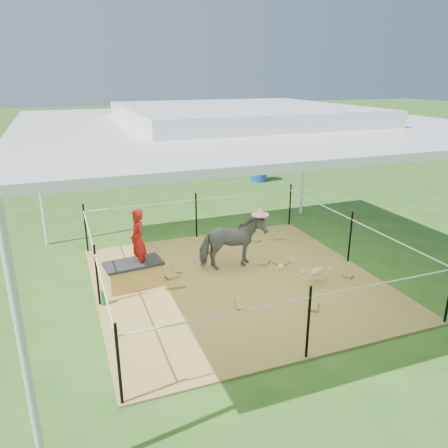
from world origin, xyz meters
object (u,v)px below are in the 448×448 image
object	(u,v)px
trash_barrel	(259,168)
picnic_table_near	(203,162)
distant_person	(208,157)
picnic_table_far	(267,156)
woman	(137,234)
pony	(232,243)
foal	(317,270)
green_bottle	(103,298)
straw_bale	(134,276)

from	to	relation	value
trash_barrel	picnic_table_near	distance (m)	2.44
distant_person	picnic_table_far	bearing A→B (deg)	-155.97
woman	trash_barrel	size ratio (longest dim) A/B	1.20
pony	distant_person	size ratio (longest dim) A/B	0.89
woman	distant_person	distance (m)	8.46
pony	foal	bearing A→B (deg)	-133.14
picnic_table_near	woman	bearing A→B (deg)	-105.71
green_bottle	foal	size ratio (longest dim) A/B	0.28
green_bottle	foal	bearing A→B (deg)	-8.67
woman	foal	bearing A→B (deg)	64.20
foal	picnic_table_far	distance (m)	10.32
picnic_table_far	trash_barrel	bearing A→B (deg)	-111.82
green_bottle	trash_barrel	xyz separation A→B (m)	(5.69, 6.63, 0.28)
green_bottle	distant_person	xyz separation A→B (m)	(4.42, 8.02, 0.50)
green_bottle	picnic_table_near	bearing A→B (deg)	62.90
woman	distant_person	world-z (taller)	woman
woman	pony	world-z (taller)	woman
green_bottle	distant_person	distance (m)	9.17
foal	picnic_table_near	xyz separation A→B (m)	(1.05, 9.25, 0.07)
pony	woman	bearing A→B (deg)	93.95
green_bottle	foal	distance (m)	3.45
green_bottle	picnic_table_near	xyz separation A→B (m)	(4.47, 8.73, 0.19)
green_bottle	picnic_table_far	distance (m)	11.60
foal	trash_barrel	size ratio (longest dim) A/B	1.01
woman	pony	bearing A→B (deg)	86.60
foal	straw_bale	bearing A→B (deg)	136.60
straw_bale	foal	world-z (taller)	foal
straw_bale	picnic_table_near	bearing A→B (deg)	64.68
woman	picnic_table_near	distance (m)	9.13
straw_bale	trash_barrel	bearing A→B (deg)	50.20
trash_barrel	picnic_table_far	size ratio (longest dim) A/B	0.54
woman	straw_bale	bearing A→B (deg)	-96.44
picnic_table_far	woman	bearing A→B (deg)	-117.04
picnic_table_far	green_bottle	bearing A→B (deg)	-118.24
pony	distant_person	distance (m)	7.77
pony	picnic_table_far	world-z (taller)	pony
straw_bale	picnic_table_far	world-z (taller)	picnic_table_far
woman	foal	xyz separation A→B (m)	(2.76, -0.97, -0.66)
woman	distant_person	bearing A→B (deg)	147.06
picnic_table_near	foal	bearing A→B (deg)	-87.46
foal	picnic_table_near	world-z (taller)	picnic_table_near
woman	picnic_table_near	size ratio (longest dim) A/B	0.62
green_bottle	distant_person	size ratio (longest dim) A/B	0.18
trash_barrel	picnic_table_far	world-z (taller)	trash_barrel
green_bottle	picnic_table_far	xyz separation A→B (m)	(7.23, 9.07, 0.18)
green_bottle	picnic_table_near	distance (m)	9.81
pony	foal	distance (m)	1.54
green_bottle	pony	distance (m)	2.41
pony	picnic_table_far	size ratio (longest dim) A/B	0.73
foal	trash_barrel	xyz separation A→B (m)	(2.28, 7.15, 0.16)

